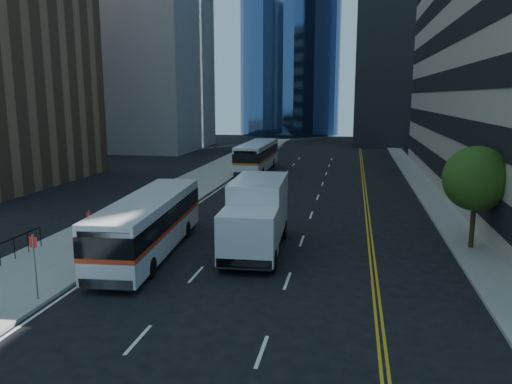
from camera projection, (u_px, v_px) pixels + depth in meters
The scene contains 8 objects.
ground at pixel (268, 299), 19.07m from camera, with size 160.00×160.00×0.00m, color black.
sidewalk_west at pixel (200, 181), 45.12m from camera, with size 5.00×90.00×0.15m, color gray.
sidewalk_east at pixel (424, 188), 41.47m from camera, with size 2.00×90.00×0.15m, color gray.
midrise_west at pixel (136, 26), 71.13m from camera, with size 18.00×18.00×35.00m, color gray.
street_tree at pixel (476, 179), 24.41m from camera, with size 3.20×3.20×5.10m.
bus_front at pixel (149, 223), 24.27m from camera, with size 3.31×11.12×2.82m.
bus_rear at pixel (257, 156), 51.16m from camera, with size 2.54×11.41×2.94m.
box_truck at pixel (256, 215), 24.62m from camera, with size 2.87×7.45×3.51m.
Camera 1 is at (2.98, -17.71, 7.61)m, focal length 35.00 mm.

